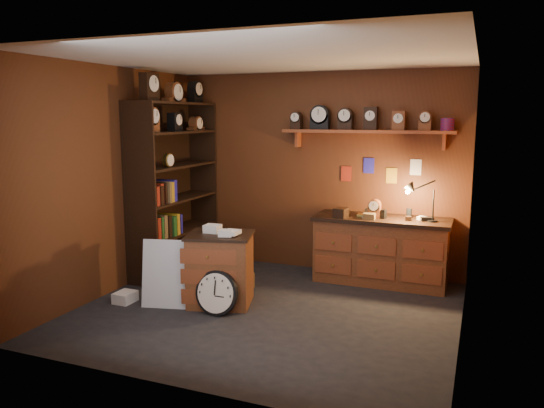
{
  "coord_description": "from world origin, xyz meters",
  "views": [
    {
      "loc": [
        2.11,
        -5.14,
        2.11
      ],
      "look_at": [
        -0.08,
        0.35,
        1.13
      ],
      "focal_mm": 35.0,
      "sensor_mm": 36.0,
      "label": 1
    }
  ],
  "objects_px": {
    "low_cabinet": "(220,266)",
    "big_round_clock": "(217,293)",
    "shelving_unit": "(172,180)",
    "workbench": "(381,246)"
  },
  "relations": [
    {
      "from": "shelving_unit",
      "to": "low_cabinet",
      "type": "xyz_separation_m",
      "value": [
        1.21,
        -0.97,
        -0.81
      ]
    },
    {
      "from": "shelving_unit",
      "to": "low_cabinet",
      "type": "height_order",
      "value": "shelving_unit"
    },
    {
      "from": "shelving_unit",
      "to": "big_round_clock",
      "type": "bearing_deg",
      "value": -43.9
    },
    {
      "from": "shelving_unit",
      "to": "low_cabinet",
      "type": "distance_m",
      "value": 1.75
    },
    {
      "from": "workbench",
      "to": "low_cabinet",
      "type": "xyz_separation_m",
      "value": [
        -1.54,
        -1.46,
        -0.03
      ]
    },
    {
      "from": "shelving_unit",
      "to": "big_round_clock",
      "type": "relative_size",
      "value": 5.29
    },
    {
      "from": "workbench",
      "to": "big_round_clock",
      "type": "xyz_separation_m",
      "value": [
        -1.43,
        -1.77,
        -0.24
      ]
    },
    {
      "from": "shelving_unit",
      "to": "workbench",
      "type": "height_order",
      "value": "shelving_unit"
    },
    {
      "from": "big_round_clock",
      "to": "shelving_unit",
      "type": "bearing_deg",
      "value": 136.1
    },
    {
      "from": "low_cabinet",
      "to": "big_round_clock",
      "type": "distance_m",
      "value": 0.39
    }
  ]
}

